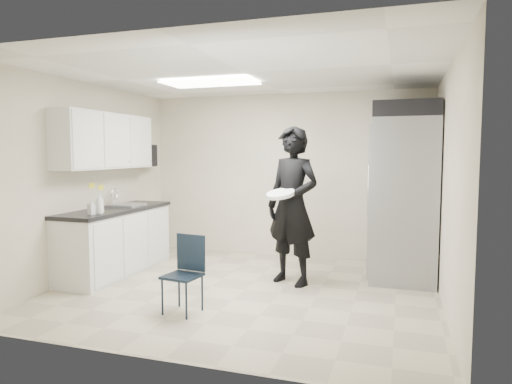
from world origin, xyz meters
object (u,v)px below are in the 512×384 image
(lower_counter, at_px, (116,242))
(man_tuxedo, at_px, (292,206))
(commercial_fridge, at_px, (404,199))
(folding_chair, at_px, (182,276))

(lower_counter, distance_m, man_tuxedo, 2.51)
(commercial_fridge, height_order, folding_chair, commercial_fridge)
(folding_chair, bearing_deg, man_tuxedo, 67.11)
(commercial_fridge, distance_m, man_tuxedo, 1.57)
(lower_counter, height_order, man_tuxedo, man_tuxedo)
(lower_counter, xyz_separation_m, folding_chair, (1.60, -1.15, -0.04))
(commercial_fridge, height_order, man_tuxedo, commercial_fridge)
(commercial_fridge, bearing_deg, folding_chair, -134.49)
(lower_counter, bearing_deg, man_tuxedo, 6.11)
(commercial_fridge, xyz_separation_m, folding_chair, (-2.18, -2.22, -0.66))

